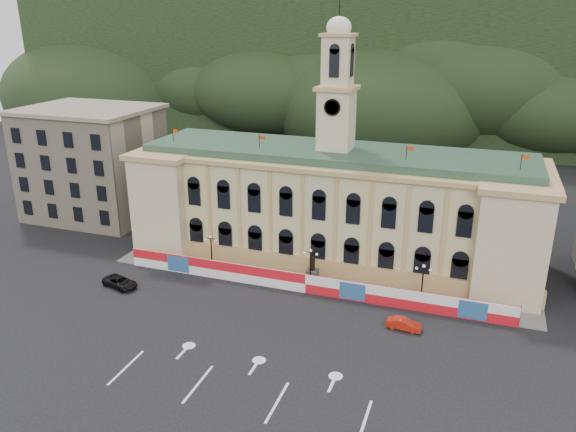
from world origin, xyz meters
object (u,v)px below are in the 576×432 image
(statue, at_px, (313,274))
(red_sedan, at_px, (404,324))
(lamp_center, at_px, (310,264))
(black_suv, at_px, (120,282))

(statue, distance_m, red_sedan, 15.02)
(lamp_center, distance_m, black_suv, 24.49)
(lamp_center, xyz_separation_m, red_sedan, (12.92, -6.65, -2.44))
(red_sedan, distance_m, black_suv, 35.85)
(lamp_center, height_order, black_suv, lamp_center)
(statue, relative_size, black_suv, 0.70)
(black_suv, bearing_deg, statue, -53.28)
(statue, relative_size, red_sedan, 0.95)
(lamp_center, height_order, red_sedan, lamp_center)
(statue, height_order, black_suv, statue)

